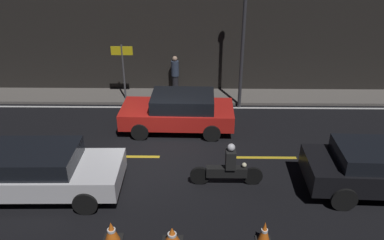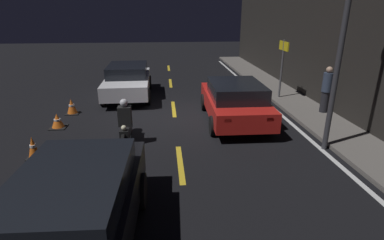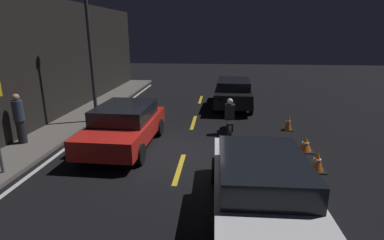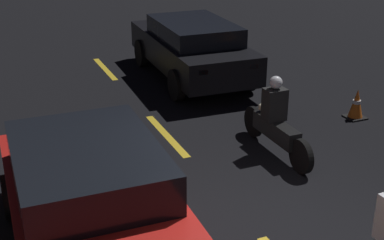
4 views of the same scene
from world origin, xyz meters
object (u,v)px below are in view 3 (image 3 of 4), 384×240
(van_black, at_px, (233,92))
(traffic_cone_mid, at_px, (305,144))
(traffic_cone_far, at_px, (288,123))
(pedestrian, at_px, (19,118))
(street_lamp, at_px, (90,44))
(traffic_cone_near, at_px, (317,162))
(taxi_red, at_px, (124,125))
(sedan_white, at_px, (260,183))
(motorcycle, at_px, (229,120))

(van_black, xyz_separation_m, traffic_cone_mid, (-5.79, -2.10, -0.55))
(traffic_cone_far, relative_size, pedestrian, 0.36)
(traffic_cone_far, distance_m, street_lamp, 8.33)
(traffic_cone_near, height_order, pedestrian, pedestrian)
(taxi_red, height_order, pedestrian, pedestrian)
(van_black, xyz_separation_m, traffic_cone_near, (-7.23, -2.03, -0.51))
(sedan_white, height_order, traffic_cone_near, sedan_white)
(motorcycle, bearing_deg, traffic_cone_near, -141.17)
(taxi_red, distance_m, pedestrian, 3.44)
(taxi_red, bearing_deg, traffic_cone_mid, 92.23)
(sedan_white, height_order, pedestrian, pedestrian)
(pedestrian, xyz_separation_m, street_lamp, (2.77, -1.41, 2.27))
(taxi_red, xyz_separation_m, pedestrian, (-0.32, 3.42, 0.23))
(taxi_red, xyz_separation_m, traffic_cone_mid, (0.10, -5.88, -0.51))
(traffic_cone_near, xyz_separation_m, street_lamp, (3.79, 7.82, 2.96))
(taxi_red, relative_size, traffic_cone_far, 6.93)
(motorcycle, bearing_deg, traffic_cone_far, -72.54)
(sedan_white, xyz_separation_m, traffic_cone_far, (5.88, -1.83, -0.46))
(pedestrian, bearing_deg, street_lamp, -27.01)
(street_lamp, bearing_deg, sedan_white, -135.50)
(street_lamp, bearing_deg, motorcycle, -99.41)
(traffic_cone_near, distance_m, traffic_cone_mid, 1.44)
(motorcycle, xyz_separation_m, traffic_cone_far, (0.72, -2.30, -0.26))
(taxi_red, height_order, street_lamp, street_lamp)
(van_black, xyz_separation_m, motorcycle, (-4.35, 0.29, -0.23))
(taxi_red, bearing_deg, street_lamp, -139.49)
(taxi_red, xyz_separation_m, street_lamp, (2.45, 2.00, 2.50))
(traffic_cone_far, xyz_separation_m, pedestrian, (-2.59, 9.21, 0.67))
(traffic_cone_mid, relative_size, pedestrian, 0.31)
(van_black, distance_m, pedestrian, 9.51)
(van_black, distance_m, traffic_cone_near, 7.53)
(taxi_red, height_order, motorcycle, taxi_red)
(traffic_cone_near, height_order, traffic_cone_mid, traffic_cone_near)
(sedan_white, relative_size, van_black, 0.96)
(sedan_white, xyz_separation_m, van_black, (9.51, 0.18, 0.03))
(traffic_cone_near, bearing_deg, traffic_cone_mid, -2.66)
(traffic_cone_near, distance_m, traffic_cone_far, 3.61)
(traffic_cone_mid, bearing_deg, pedestrian, 92.56)
(traffic_cone_mid, bearing_deg, taxi_red, 90.94)
(traffic_cone_near, xyz_separation_m, pedestrian, (1.02, 9.23, 0.69))
(street_lamp, bearing_deg, traffic_cone_mid, -106.65)
(taxi_red, bearing_deg, traffic_cone_near, 78.32)
(taxi_red, bearing_deg, motorcycle, 115.12)
(traffic_cone_far, bearing_deg, taxi_red, 111.37)
(van_black, relative_size, street_lamp, 0.78)
(sedan_white, bearing_deg, traffic_cone_mid, -28.42)
(van_black, bearing_deg, sedan_white, -176.77)
(van_black, relative_size, motorcycle, 2.13)
(van_black, distance_m, street_lamp, 7.16)
(motorcycle, xyz_separation_m, street_lamp, (0.91, 5.50, 2.69))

